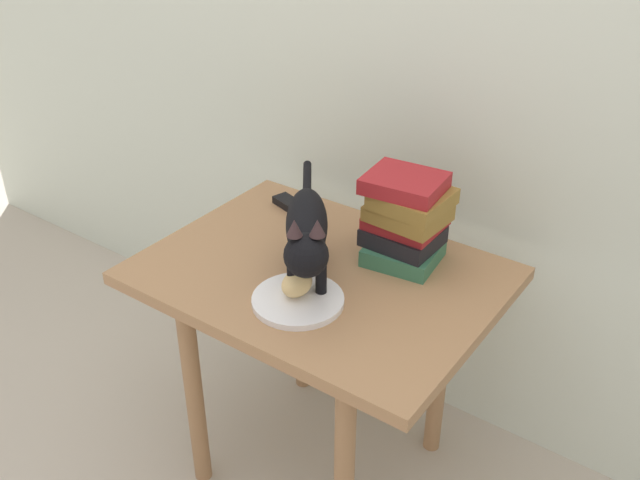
# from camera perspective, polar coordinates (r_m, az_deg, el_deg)

# --- Properties ---
(ground_plane) EXTENTS (6.00, 6.00, 0.00)m
(ground_plane) POSITION_cam_1_polar(r_m,az_deg,el_deg) (2.02, 0.00, -17.15)
(ground_plane) COLOR #B2A899
(back_panel) EXTENTS (4.00, 0.04, 2.20)m
(back_panel) POSITION_cam_1_polar(r_m,az_deg,el_deg) (1.75, 8.26, 17.33)
(back_panel) COLOR silver
(back_panel) RESTS_ON ground
(side_table) EXTENTS (0.79, 0.59, 0.61)m
(side_table) POSITION_cam_1_polar(r_m,az_deg,el_deg) (1.67, 0.00, -5.03)
(side_table) COLOR #9E724C
(side_table) RESTS_ON ground
(plate) EXTENTS (0.20, 0.20, 0.01)m
(plate) POSITION_cam_1_polar(r_m,az_deg,el_deg) (1.51, -1.77, -4.83)
(plate) COLOR white
(plate) RESTS_ON side_table
(bread_roll) EXTENTS (0.07, 0.09, 0.05)m
(bread_roll) POSITION_cam_1_polar(r_m,az_deg,el_deg) (1.50, -1.85, -3.50)
(bread_roll) COLOR #E0BC7A
(bread_roll) RESTS_ON plate
(cat) EXTENTS (0.31, 0.40, 0.23)m
(cat) POSITION_cam_1_polar(r_m,az_deg,el_deg) (1.51, -1.08, 0.74)
(cat) COLOR black
(cat) RESTS_ON side_table
(book_stack) EXTENTS (0.19, 0.17, 0.21)m
(book_stack) POSITION_cam_1_polar(r_m,az_deg,el_deg) (1.61, 6.89, 1.68)
(book_stack) COLOR #336B4C
(book_stack) RESTS_ON side_table
(tv_remote) EXTENTS (0.16, 0.08, 0.02)m
(tv_remote) POSITION_cam_1_polar(r_m,az_deg,el_deg) (1.86, -1.96, 2.60)
(tv_remote) COLOR black
(tv_remote) RESTS_ON side_table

